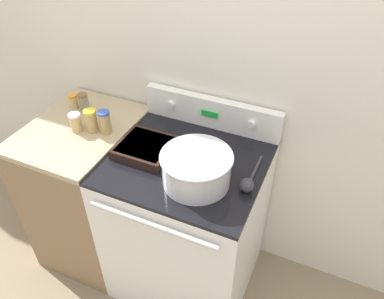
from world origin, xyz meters
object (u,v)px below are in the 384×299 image
Objects in this scene: spice_jar_yellow_cap at (91,121)px; spice_jar_white_cap at (76,122)px; ladle at (248,183)px; spice_jar_orange_cap at (74,101)px; casserole_dish at (145,147)px; spice_jar_blue_cap at (105,122)px; spice_jar_brown_cap at (84,102)px; mixing_bowl at (196,167)px.

spice_jar_yellow_cap is 1.25× the size of spice_jar_white_cap.
spice_jar_orange_cap reaches higher than ladle.
spice_jar_blue_cap is at bearing 170.06° from casserole_dish.
spice_jar_blue_cap reaches higher than casserole_dish.
spice_jar_brown_cap is at bearing 114.28° from spice_jar_white_cap.
spice_jar_yellow_cap is (-0.86, 0.07, 0.05)m from ladle.
spice_jar_white_cap is at bearing -158.70° from spice_jar_yellow_cap.
spice_jar_yellow_cap is at bearing 169.36° from mixing_bowl.
mixing_bowl is 0.73m from spice_jar_white_cap.
spice_jar_yellow_cap is at bearing 175.62° from ladle.
ladle is at bearing 13.84° from mixing_bowl.
spice_jar_yellow_cap reaches higher than casserole_dish.
spice_jar_blue_cap is 0.32m from spice_jar_orange_cap.
spice_jar_orange_cap is at bearing 163.17° from mixing_bowl.
mixing_bowl is 2.56× the size of spice_jar_blue_cap.
spice_jar_white_cap is at bearing -49.17° from spice_jar_orange_cap.
mixing_bowl is 0.33m from casserole_dish.
spice_jar_brown_cap reaches higher than spice_jar_orange_cap.
spice_jar_yellow_cap is at bearing -32.07° from spice_jar_orange_cap.
ladle is at bearing -11.65° from spice_jar_brown_cap.
mixing_bowl is 1.16× the size of ladle.
spice_jar_yellow_cap is 0.21m from spice_jar_brown_cap.
casserole_dish is at bearing -4.63° from spice_jar_yellow_cap.
spice_jar_yellow_cap is 0.08m from spice_jar_white_cap.
spice_jar_brown_cap reaches higher than casserole_dish.
spice_jar_blue_cap reaches higher than spice_jar_brown_cap.
spice_jar_blue_cap is 1.25× the size of spice_jar_white_cap.
mixing_bowl reaches higher than spice_jar_orange_cap.
spice_jar_blue_cap reaches higher than spice_jar_white_cap.
spice_jar_brown_cap is at bearing 160.65° from casserole_dish.
spice_jar_white_cap is 0.96× the size of spice_jar_brown_cap.
spice_jar_orange_cap is (-0.87, 0.26, -0.03)m from mixing_bowl.
spice_jar_brown_cap is at bearing 1.55° from spice_jar_orange_cap.
casserole_dish is 2.13× the size of spice_jar_yellow_cap.
ladle is at bearing -6.10° from spice_jar_blue_cap.
mixing_bowl reaches higher than spice_jar_blue_cap.
spice_jar_brown_cap reaches higher than ladle.
casserole_dish is at bearing 0.52° from spice_jar_white_cap.
spice_jar_white_cap is (-0.94, 0.04, 0.03)m from ladle.
mixing_bowl is 3.06× the size of spice_jar_brown_cap.
spice_jar_white_cap is 0.23m from spice_jar_orange_cap.
spice_jar_brown_cap is at bearing 151.17° from spice_jar_blue_cap.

